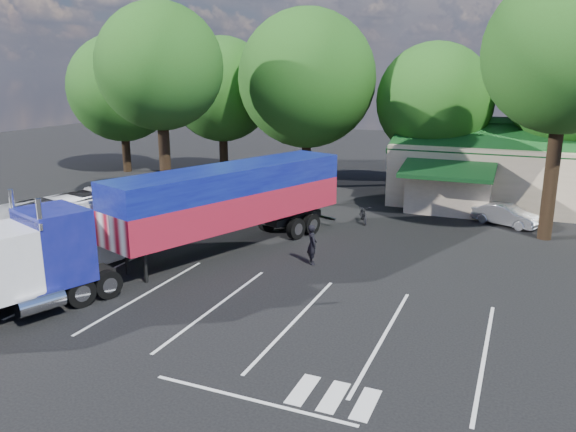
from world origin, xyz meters
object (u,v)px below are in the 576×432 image
at_px(woman, 312,244).
at_px(semi_truck, 186,211).
at_px(bicycle, 364,214).
at_px(silver_sedan, 506,215).
at_px(tour_bus, 1,248).

bearing_deg(woman, semi_truck, 78.49).
distance_m(semi_truck, bicycle, 11.70).
relative_size(bicycle, silver_sedan, 0.52).
distance_m(semi_truck, woman, 5.91).
xyz_separation_m(bicycle, tour_bus, (-10.68, -15.70, 1.19)).
relative_size(woman, bicycle, 0.95).
distance_m(semi_truck, silver_sedan, 18.36).
bearing_deg(semi_truck, tour_bus, -113.01).
xyz_separation_m(woman, silver_sedan, (7.90, 10.50, -0.31)).
height_order(tour_bus, silver_sedan, tour_bus).
distance_m(woman, bicycle, 8.01).
xyz_separation_m(semi_truck, woman, (5.29, 2.14, -1.55)).
xyz_separation_m(tour_bus, silver_sedan, (18.38, 18.20, -1.09)).
height_order(woman, tour_bus, tour_bus).
relative_size(bicycle, tour_bus, 0.16).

